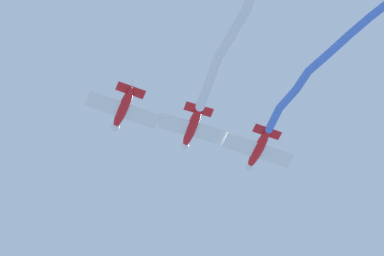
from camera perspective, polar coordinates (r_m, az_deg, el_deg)
airplane_lead at (r=82.48m, az=4.53°, el=-1.47°), size 7.13×5.53×1.79m
smoke_trail_lead at (r=78.70m, az=8.87°, el=4.33°), size 12.03×12.98×2.56m
airplane_left_wing at (r=81.18m, az=-0.03°, el=0.01°), size 7.20×5.55×1.79m
smoke_trail_left_wing at (r=75.06m, az=3.26°, el=7.43°), size 9.24×19.33×2.05m
airplane_right_wing at (r=79.95m, az=-4.74°, el=1.31°), size 7.10×5.52×1.79m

